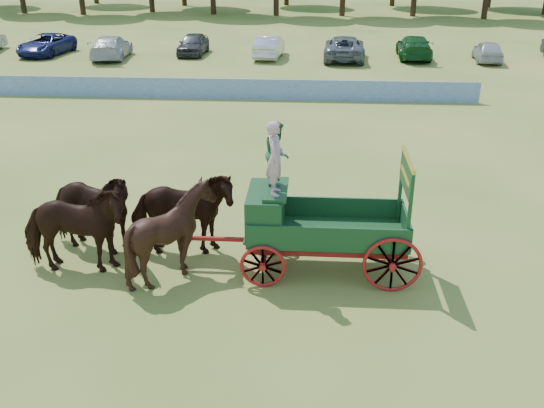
{
  "coord_description": "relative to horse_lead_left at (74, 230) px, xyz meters",
  "views": [
    {
      "loc": [
        3.6,
        -12.74,
        7.57
      ],
      "look_at": [
        2.63,
        1.58,
        1.3
      ],
      "focal_mm": 40.0,
      "sensor_mm": 36.0,
      "label": 1
    }
  ],
  "objects": [
    {
      "name": "parked_cars",
      "position": [
        2.92,
        30.11,
        -0.39
      ],
      "size": [
        53.58,
        7.06,
        1.62
      ],
      "color": "silver",
      "rests_on": "ground"
    },
    {
      "name": "horse_lead_left",
      "position": [
        0.0,
        0.0,
        0.0
      ],
      "size": [
        2.78,
        1.36,
        2.31
      ],
      "primitive_type": "imported",
      "rotation": [
        0.0,
        0.0,
        1.61
      ],
      "color": "black",
      "rests_on": "ground"
    },
    {
      "name": "horse_wheel_left",
      "position": [
        2.4,
        -0.0,
        0.0
      ],
      "size": [
        2.28,
        2.07,
        2.31
      ],
      "primitive_type": "imported",
      "rotation": [
        0.0,
        0.0,
        1.67
      ],
      "color": "black",
      "rests_on": "ground"
    },
    {
      "name": "horse_lead_right",
      "position": [
        0.0,
        1.1,
        0.0
      ],
      "size": [
        2.96,
        1.89,
        2.31
      ],
      "primitive_type": "imported",
      "rotation": [
        0.0,
        0.0,
        1.31
      ],
      "color": "black",
      "rests_on": "ground"
    },
    {
      "name": "farm_dray",
      "position": [
        5.35,
        0.56,
        0.52
      ],
      "size": [
        6.0,
        2.0,
        3.89
      ],
      "color": "#A62210",
      "rests_on": "ground"
    },
    {
      "name": "horse_wheel_right",
      "position": [
        2.4,
        1.1,
        0.0
      ],
      "size": [
        2.83,
        1.49,
        2.31
      ],
      "primitive_type": "imported",
      "rotation": [
        0.0,
        0.0,
        1.66
      ],
      "color": "black",
      "rests_on": "ground"
    },
    {
      "name": "ground",
      "position": [
        2.06,
        -0.03,
        -1.15
      ],
      "size": [
        160.0,
        160.0,
        0.0
      ],
      "primitive_type": "plane",
      "color": "#A99C4C",
      "rests_on": "ground"
    },
    {
      "name": "sponsor_banner",
      "position": [
        1.06,
        17.97,
        -0.63
      ],
      "size": [
        26.0,
        0.08,
        1.05
      ],
      "primitive_type": "cube",
      "color": "#1B4B96",
      "rests_on": "ground"
    }
  ]
}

